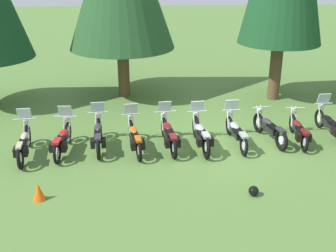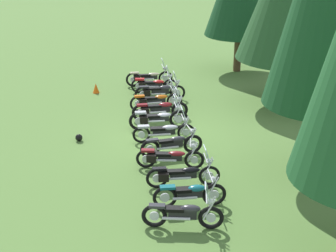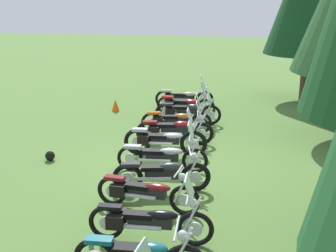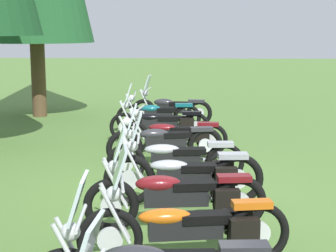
% 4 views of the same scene
% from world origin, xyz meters
% --- Properties ---
extents(ground_plane, '(80.00, 80.00, 0.00)m').
position_xyz_m(ground_plane, '(0.00, 0.00, 0.00)').
color(ground_plane, '#547A38').
extents(motorcycle_0, '(0.73, 2.39, 1.38)m').
position_xyz_m(motorcycle_0, '(-6.23, -0.64, 0.46)').
color(motorcycle_0, black).
rests_on(motorcycle_0, ground_plane).
extents(motorcycle_1, '(0.75, 2.28, 1.37)m').
position_xyz_m(motorcycle_1, '(-5.08, -0.40, 0.47)').
color(motorcycle_1, black).
rests_on(motorcycle_1, ground_plane).
extents(motorcycle_2, '(0.70, 2.37, 1.38)m').
position_xyz_m(motorcycle_2, '(-3.97, -0.13, 0.48)').
color(motorcycle_2, black).
rests_on(motorcycle_2, ground_plane).
extents(motorcycle_3, '(0.79, 2.34, 1.37)m').
position_xyz_m(motorcycle_3, '(-2.78, -0.33, 0.47)').
color(motorcycle_3, black).
rests_on(motorcycle_3, ground_plane).
extents(motorcycle_4, '(0.82, 2.39, 1.37)m').
position_xyz_m(motorcycle_4, '(-1.68, -0.18, 0.48)').
color(motorcycle_4, black).
rests_on(motorcycle_4, ground_plane).
extents(motorcycle_5, '(0.71, 2.40, 1.40)m').
position_xyz_m(motorcycle_5, '(-0.63, -0.26, 0.48)').
color(motorcycle_5, black).
rests_on(motorcycle_5, ground_plane).
extents(motorcycle_6, '(0.63, 2.37, 1.35)m').
position_xyz_m(motorcycle_6, '(0.57, -0.02, 0.46)').
color(motorcycle_6, black).
rests_on(motorcycle_6, ground_plane).
extents(motorcycle_7, '(0.80, 2.26, 1.01)m').
position_xyz_m(motorcycle_7, '(1.75, 0.20, 0.44)').
color(motorcycle_7, black).
rests_on(motorcycle_7, ground_plane).
extents(motorcycle_8, '(0.68, 2.30, 0.99)m').
position_xyz_m(motorcycle_8, '(2.71, 0.03, 0.43)').
color(motorcycle_8, black).
rests_on(motorcycle_8, ground_plane).
extents(motorcycle_9, '(0.67, 2.35, 1.35)m').
position_xyz_m(motorcycle_9, '(3.97, 0.42, 0.45)').
color(motorcycle_9, black).
rests_on(motorcycle_9, ground_plane).
extents(traffic_cone, '(0.32, 0.32, 0.48)m').
position_xyz_m(traffic_cone, '(-5.21, -3.21, 0.24)').
color(traffic_cone, '#EA590F').
rests_on(traffic_cone, ground_plane).
extents(dropped_helmet, '(0.27, 0.27, 0.27)m').
position_xyz_m(dropped_helmet, '(0.40, -3.29, 0.14)').
color(dropped_helmet, black).
rests_on(dropped_helmet, ground_plane).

